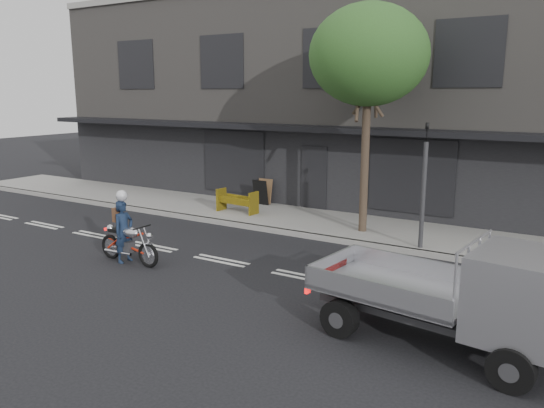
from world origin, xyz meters
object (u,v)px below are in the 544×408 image
at_px(street_tree, 369,56).
at_px(construction_barrier, 234,202).
at_px(motorcycle, 129,242).
at_px(flatbed_ute, 499,296).
at_px(traffic_light_pole, 423,193).
at_px(rider, 124,231).
at_px(sandwich_board, 260,192).

height_order(street_tree, construction_barrier, street_tree).
bearing_deg(motorcycle, flatbed_ute, -2.69).
bearing_deg(street_tree, motorcycle, -126.65).
distance_m(traffic_light_pole, motorcycle, 7.78).
bearing_deg(street_tree, flatbed_ute, -52.64).
relative_size(motorcycle, flatbed_ute, 0.45).
distance_m(rider, construction_barrier, 5.45).
relative_size(traffic_light_pole, sandwich_board, 3.72).
relative_size(motorcycle, construction_barrier, 1.37).
height_order(flatbed_ute, sandwich_board, flatbed_ute).
distance_m(traffic_light_pole, flatbed_ute, 5.97).
xyz_separation_m(flatbed_ute, construction_barrier, (-9.38, 6.04, -0.56)).
xyz_separation_m(motorcycle, construction_barrier, (-0.57, 5.42, 0.03)).
bearing_deg(motorcycle, street_tree, 54.66).
distance_m(motorcycle, sandwich_board, 7.14).
bearing_deg(sandwich_board, rider, -85.67).
distance_m(street_tree, flatbed_ute, 8.78).
relative_size(traffic_light_pole, flatbed_ute, 0.79).
xyz_separation_m(rider, sandwich_board, (-0.40, 7.12, -0.18)).
xyz_separation_m(traffic_light_pole, flatbed_ute, (2.69, -5.30, -0.52)).
bearing_deg(rider, construction_barrier, 5.72).
xyz_separation_m(street_tree, sandwich_board, (-4.66, 1.59, -4.66)).
relative_size(street_tree, flatbed_ute, 1.52).
height_order(street_tree, sandwich_board, street_tree).
bearing_deg(street_tree, construction_barrier, -178.67).
distance_m(motorcycle, flatbed_ute, 8.85).
xyz_separation_m(rider, construction_barrier, (-0.42, 5.42, -0.24)).
bearing_deg(sandwich_board, flatbed_ute, -38.44).
bearing_deg(flatbed_ute, rider, -176.90).
distance_m(street_tree, traffic_light_pole, 4.23).
bearing_deg(traffic_light_pole, flatbed_ute, -63.04).
bearing_deg(traffic_light_pole, rider, -143.23).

